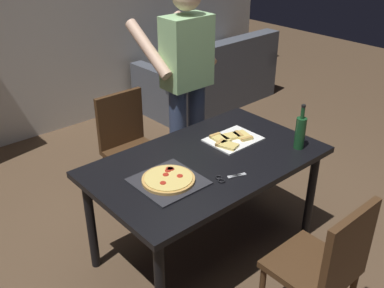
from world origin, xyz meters
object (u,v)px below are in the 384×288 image
Objects in this scene: chair_far_side at (129,141)px; kitchen_scissors at (226,178)px; wine_bottle at (300,132)px; dining_table at (207,169)px; chair_near_camera at (326,264)px; pepperoni_pizza_on_tray at (168,180)px; couch at (210,81)px; person_serving_pizza at (186,80)px.

chair_far_side is 1.22m from kitchen_scissors.
chair_far_side is 2.85× the size of wine_bottle.
dining_table is 1.70× the size of chair_near_camera.
pepperoni_pizza_on_tray is 1.91× the size of kitchen_scissors.
kitchen_scissors is (-0.08, -0.25, 0.08)m from dining_table.
wine_bottle reaches higher than chair_near_camera.
pepperoni_pizza_on_tray reaches higher than dining_table.
chair_far_side reaches higher than pepperoni_pizza_on_tray.
couch is at bearing 42.01° from pepperoni_pizza_on_tray.
dining_table is 7.75× the size of kitchen_scissors.
kitchen_scissors is (-0.08, -1.19, 0.24)m from chair_far_side.
chair_near_camera is at bearing -67.77° from pepperoni_pizza_on_tray.
dining_table is 2.77m from couch.
pepperoni_pizza_on_tray is at bearing 145.40° from kitchen_scissors.
chair_near_camera is at bearing -90.00° from dining_table.
dining_table is at bearing 73.12° from kitchen_scissors.
chair_near_camera reaches higher than pepperoni_pizza_on_tray.
person_serving_pizza reaches higher than chair_near_camera.
dining_table is 1.70× the size of chair_far_side.
couch reaches higher than pepperoni_pizza_on_tray.
couch is (1.90, 1.99, -0.37)m from dining_table.
pepperoni_pizza_on_tray is (-2.26, -2.04, 0.46)m from couch.
person_serving_pizza is 4.63× the size of pepperoni_pizza_on_tray.
wine_bottle reaches higher than pepperoni_pizza_on_tray.
chair_far_side is (0.00, 1.88, 0.00)m from chair_near_camera.
chair_far_side is 0.51× the size of person_serving_pizza.
couch is 2.70m from wine_bottle.
kitchen_scissors is at bearing 176.06° from wine_bottle.
pepperoni_pizza_on_tray is at bearing 165.48° from wine_bottle.
chair_near_camera is 0.52× the size of couch.
wine_bottle is (0.94, -0.24, 0.10)m from pepperoni_pizza_on_tray.
chair_far_side is 1.41m from wine_bottle.
dining_table is 0.95m from chair_far_side.
pepperoni_pizza_on_tray is 0.35m from kitchen_scissors.
wine_bottle is at bearing -65.10° from chair_far_side.
chair_near_camera is at bearing -131.65° from wine_bottle.
couch is 4.56× the size of pepperoni_pizza_on_tray.
chair_near_camera is (-0.00, -0.94, -0.16)m from dining_table.
kitchen_scissors is at bearing -106.88° from dining_table.
pepperoni_pizza_on_tray is at bearing -110.06° from chair_far_side.
chair_near_camera is 1.00× the size of chair_far_side.
wine_bottle reaches higher than kitchen_scissors.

